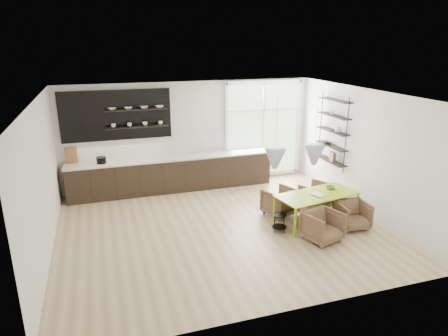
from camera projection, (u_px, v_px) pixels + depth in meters
room at (232, 149)px, 9.51m from camera, size 7.02×6.01×2.91m
kitchen_run at (169, 169)px, 10.85m from camera, size 5.54×0.69×2.75m
right_shelving at (333, 133)px, 10.32m from camera, size 0.26×1.22×1.90m
dining_table at (317, 196)px, 8.91m from camera, size 1.97×1.16×0.67m
armchair_back_left at (280, 202)px, 9.39m from camera, size 0.89×0.90×0.64m
armchair_back_right at (316, 195)px, 9.79m from camera, size 0.90×0.91×0.62m
armchair_front_left at (322, 226)px, 8.17m from camera, size 0.84×0.86×0.63m
armchair_front_right at (352, 215)px, 8.73m from camera, size 0.68×0.70×0.60m
wire_stool at (279, 221)px, 8.55m from camera, size 0.31×0.31×0.40m
table_book at (315, 196)px, 8.76m from camera, size 0.30×0.34×0.03m
table_bowl at (331, 188)px, 9.18m from camera, size 0.26×0.26×0.06m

